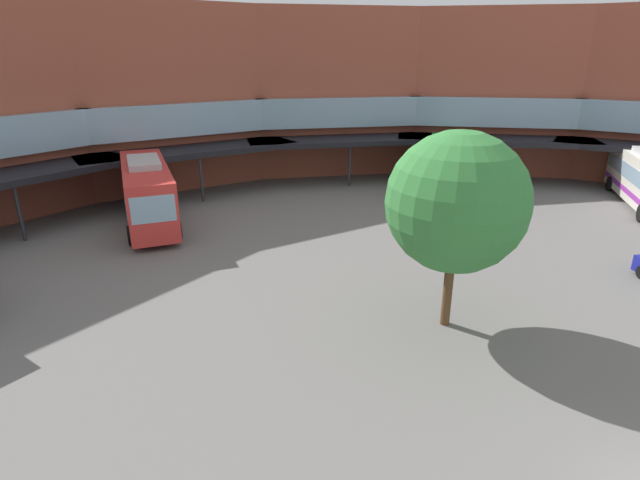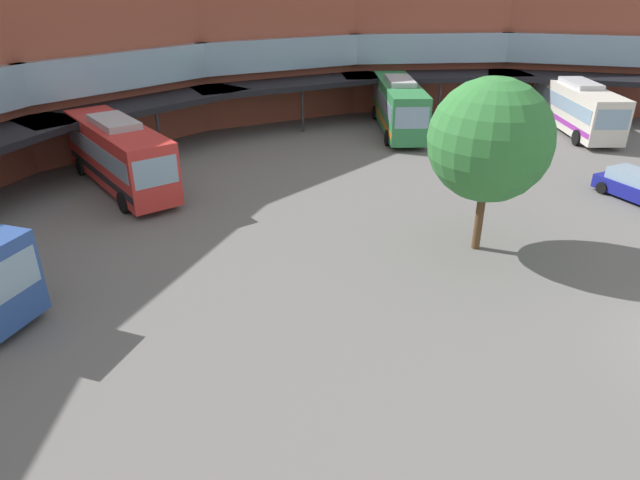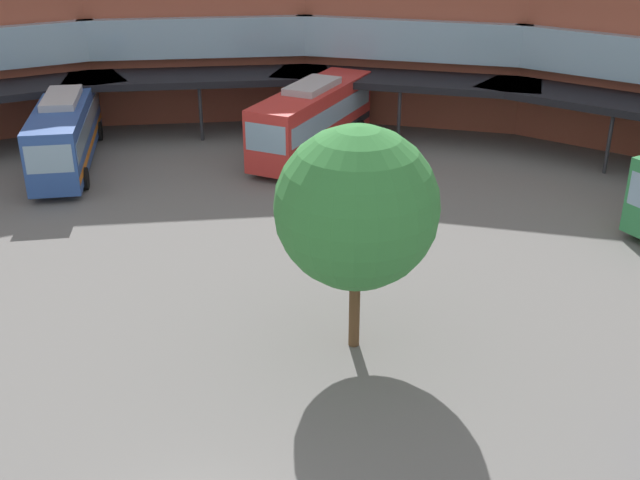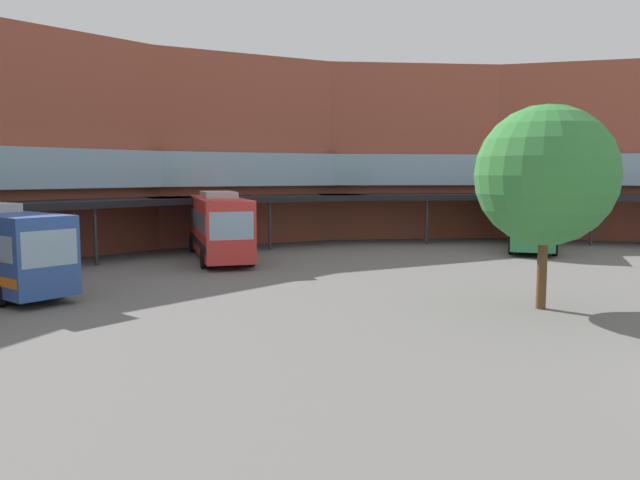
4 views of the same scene
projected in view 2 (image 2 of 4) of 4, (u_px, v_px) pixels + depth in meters
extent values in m
cube|color=#9E4C38|center=(586.00, 29.00, 47.87)|extent=(9.91, 16.43, 13.36)
cube|color=#8CADC6|center=(584.00, 46.00, 47.94)|extent=(9.72, 15.01, 2.34)
cube|color=black|center=(587.00, 78.00, 45.00)|extent=(7.98, 15.89, 0.40)
cylinder|color=#2D2D33|center=(585.00, 103.00, 44.35)|extent=(0.20, 0.20, 3.34)
cube|color=#9E4C38|center=(423.00, 27.00, 48.91)|extent=(14.02, 15.91, 13.36)
cube|color=#8CADC6|center=(423.00, 44.00, 48.96)|extent=(13.29, 14.82, 2.34)
cube|color=black|center=(435.00, 76.00, 45.91)|extent=(12.42, 14.71, 0.40)
cylinder|color=#2D2D33|center=(439.00, 101.00, 45.21)|extent=(0.20, 0.20, 3.34)
cube|color=#9E4C38|center=(267.00, 32.00, 45.37)|extent=(16.23, 13.22, 13.36)
cube|color=#8CADC6|center=(270.00, 50.00, 45.48)|extent=(15.05, 12.61, 2.34)
cube|color=black|center=(293.00, 84.00, 42.84)|extent=(15.17, 11.52, 0.40)
cylinder|color=#2D2D33|center=(303.00, 110.00, 42.29)|extent=(0.20, 0.20, 3.34)
cube|color=#9E4C38|center=(94.00, 45.00, 37.73)|extent=(16.22, 8.74, 13.36)
cube|color=#8CADC6|center=(102.00, 66.00, 37.96)|extent=(14.76, 8.69, 2.34)
cube|color=black|center=(142.00, 105.00, 36.21)|extent=(15.85, 6.77, 0.40)
cylinder|color=#2D2D33|center=(159.00, 135.00, 35.99)|extent=(0.20, 0.20, 3.34)
cube|color=red|center=(119.00, 154.00, 31.26)|extent=(6.33, 10.87, 3.29)
cube|color=#8CADC6|center=(118.00, 147.00, 31.09)|extent=(6.14, 10.29, 1.05)
cube|color=black|center=(122.00, 170.00, 31.66)|extent=(6.27, 10.68, 0.39)
cube|color=#8CADC6|center=(156.00, 172.00, 27.31)|extent=(2.15, 0.95, 1.45)
cube|color=#B2B2B7|center=(114.00, 122.00, 30.46)|extent=(3.09, 4.24, 0.36)
cylinder|color=black|center=(171.00, 192.00, 30.00)|extent=(0.68, 1.13, 1.10)
cylinder|color=black|center=(123.00, 203.00, 28.60)|extent=(0.68, 1.13, 1.10)
cylinder|color=black|center=(123.00, 159.00, 35.19)|extent=(0.68, 1.13, 1.10)
cylinder|color=black|center=(81.00, 167.00, 33.78)|extent=(0.68, 1.13, 1.10)
cube|color=#338C4C|center=(399.00, 105.00, 42.31)|extent=(10.82, 8.23, 3.28)
cube|color=#8CADC6|center=(399.00, 100.00, 42.14)|extent=(10.29, 7.91, 1.05)
cube|color=orange|center=(398.00, 117.00, 42.71)|extent=(10.65, 8.13, 0.39)
cube|color=#8CADC6|center=(412.00, 118.00, 37.16)|extent=(1.33, 1.99, 1.45)
cube|color=#B2B2B7|center=(400.00, 81.00, 41.51)|extent=(4.37, 3.71, 0.36)
cylinder|color=black|center=(424.00, 137.00, 39.56)|extent=(1.09, 0.85, 1.10)
cylinder|color=black|center=(387.00, 138.00, 39.49)|extent=(1.09, 0.85, 1.10)
cylinder|color=black|center=(406.00, 112.00, 46.40)|extent=(1.09, 0.85, 1.10)
cylinder|color=black|center=(375.00, 113.00, 46.33)|extent=(1.09, 0.85, 1.10)
cube|color=#8CADC6|center=(11.00, 276.00, 18.33)|extent=(2.12, 0.60, 1.36)
cylinder|color=black|center=(9.00, 293.00, 20.63)|extent=(0.54, 1.14, 1.10)
cube|color=silver|center=(576.00, 106.00, 42.40)|extent=(10.99, 8.11, 3.09)
cube|color=#8CADC6|center=(577.00, 102.00, 42.24)|extent=(10.44, 7.80, 0.99)
cube|color=purple|center=(574.00, 118.00, 42.78)|extent=(10.81, 8.02, 0.37)
cube|color=#8CADC6|center=(613.00, 120.00, 37.21)|extent=(1.29, 2.01, 1.36)
cube|color=#B2B2B7|center=(581.00, 83.00, 41.65)|extent=(4.42, 3.67, 0.36)
cylinder|color=black|center=(613.00, 137.00, 39.55)|extent=(1.09, 0.83, 1.10)
cylinder|color=black|center=(577.00, 138.00, 39.53)|extent=(1.09, 0.83, 1.10)
cylinder|color=black|center=(569.00, 112.00, 46.45)|extent=(1.09, 0.83, 1.10)
cylinder|color=black|center=(538.00, 112.00, 46.43)|extent=(1.09, 0.83, 1.10)
cube|color=navy|center=(637.00, 190.00, 30.20)|extent=(3.93, 4.66, 0.75)
cube|color=#8CADC6|center=(636.00, 177.00, 30.11)|extent=(2.78, 3.08, 0.60)
cylinder|color=black|center=(624.00, 183.00, 31.83)|extent=(0.55, 0.67, 0.66)
cylinder|color=black|center=(602.00, 188.00, 31.13)|extent=(0.55, 0.67, 0.66)
cylinder|color=brown|center=(480.00, 212.00, 24.43)|extent=(0.36, 0.36, 3.55)
sphere|color=#38843D|center=(490.00, 140.00, 23.03)|extent=(5.16, 5.16, 5.16)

